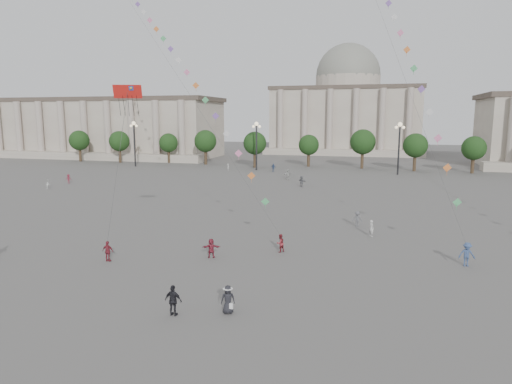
# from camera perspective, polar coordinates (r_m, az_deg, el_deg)

# --- Properties ---
(ground) EXTENTS (360.00, 360.00, 0.00)m
(ground) POSITION_cam_1_polar(r_m,az_deg,el_deg) (31.65, -7.05, -12.49)
(ground) COLOR #54514F
(ground) RESTS_ON ground
(hall_west) EXTENTS (84.00, 26.22, 17.20)m
(hall_west) POSITION_cam_1_polar(r_m,az_deg,el_deg) (148.67, -20.46, 7.54)
(hall_west) COLOR #A39689
(hall_west) RESTS_ON ground
(hall_central) EXTENTS (48.30, 34.30, 35.50)m
(hall_central) POSITION_cam_1_polar(r_m,az_deg,el_deg) (156.77, 11.25, 10.14)
(hall_central) COLOR #A39689
(hall_central) RESTS_ON ground
(tree_row) EXTENTS (137.12, 5.12, 8.00)m
(tree_row) POSITION_cam_1_polar(r_m,az_deg,el_deg) (105.92, 9.11, 5.85)
(tree_row) COLOR #36291B
(tree_row) RESTS_ON ground
(lamp_post_far_west) EXTENTS (2.00, 0.90, 10.65)m
(lamp_post_far_west) POSITION_cam_1_polar(r_m,az_deg,el_deg) (112.34, -14.99, 6.84)
(lamp_post_far_west) COLOR #262628
(lamp_post_far_west) RESTS_ON ground
(lamp_post_mid_west) EXTENTS (2.00, 0.90, 10.65)m
(lamp_post_mid_west) POSITION_cam_1_polar(r_m,az_deg,el_deg) (100.71, 0.06, 6.90)
(lamp_post_mid_west) COLOR #262628
(lamp_post_mid_west) RESTS_ON ground
(lamp_post_mid_east) EXTENTS (2.00, 0.90, 10.65)m
(lamp_post_mid_east) POSITION_cam_1_polar(r_m,az_deg,el_deg) (97.29, 17.48, 6.38)
(lamp_post_mid_east) COLOR #262628
(lamp_post_mid_east) RESTS_ON ground
(person_crowd_0) EXTENTS (1.07, 0.47, 1.80)m
(person_crowd_0) POSITION_cam_1_polar(r_m,az_deg,el_deg) (98.23, 2.18, 3.06)
(person_crowd_0) COLOR #384D7E
(person_crowd_0) RESTS_ON ground
(person_crowd_1) EXTENTS (0.88, 0.93, 1.52)m
(person_crowd_1) POSITION_cam_1_polar(r_m,az_deg,el_deg) (82.51, -24.55, 0.89)
(person_crowd_1) COLOR silver
(person_crowd_1) RESTS_ON ground
(person_crowd_2) EXTENTS (1.13, 1.19, 1.62)m
(person_crowd_2) POSITION_cam_1_polar(r_m,az_deg,el_deg) (87.82, -22.39, 1.53)
(person_crowd_2) COLOR maroon
(person_crowd_2) RESTS_ON ground
(person_crowd_4) EXTENTS (1.69, 1.66, 1.94)m
(person_crowd_4) POSITION_cam_1_polar(r_m,az_deg,el_deg) (86.01, 3.97, 2.18)
(person_crowd_4) COLOR beige
(person_crowd_4) RESTS_ON ground
(person_crowd_6) EXTENTS (1.16, 0.73, 1.72)m
(person_crowd_6) POSITION_cam_1_polar(r_m,az_deg,el_deg) (50.42, 12.54, -3.31)
(person_crowd_6) COLOR #56575B
(person_crowd_6) RESTS_ON ground
(person_crowd_10) EXTENTS (0.56, 0.64, 1.49)m
(person_crowd_10) POSITION_cam_1_polar(r_m,az_deg,el_deg) (101.04, -3.50, 3.13)
(person_crowd_10) COLOR silver
(person_crowd_10) RESTS_ON ground
(person_crowd_12) EXTENTS (1.66, 1.63, 1.90)m
(person_crowd_12) POSITION_cam_1_polar(r_m,az_deg,el_deg) (77.51, 5.73, 1.35)
(person_crowd_12) COLOR slate
(person_crowd_12) RESTS_ON ground
(person_crowd_13) EXTENTS (0.69, 0.72, 1.67)m
(person_crowd_13) POSITION_cam_1_polar(r_m,az_deg,el_deg) (46.71, 14.23, -4.42)
(person_crowd_13) COLOR beige
(person_crowd_13) RESTS_ON ground
(tourist_0) EXTENTS (1.01, 0.43, 1.71)m
(tourist_0) POSITION_cam_1_polar(r_m,az_deg,el_deg) (39.59, -18.03, -7.06)
(tourist_0) COLOR maroon
(tourist_0) RESTS_ON ground
(tourist_2) EXTENTS (1.61, 0.96, 1.66)m
(tourist_2) POSITION_cam_1_polar(r_m,az_deg,el_deg) (38.82, -5.62, -7.00)
(tourist_2) COLOR maroon
(tourist_2) RESTS_ON ground
(tourist_4) EXTENTS (1.13, 0.51, 1.89)m
(tourist_4) POSITION_cam_1_polar(r_m,az_deg,el_deg) (28.33, -10.29, -13.20)
(tourist_4) COLOR black
(tourist_4) RESTS_ON ground
(kite_flyer_0) EXTENTS (0.97, 0.99, 1.61)m
(kite_flyer_0) POSITION_cam_1_polar(r_m,az_deg,el_deg) (40.26, 3.04, -6.40)
(kite_flyer_0) COLOR maroon
(kite_flyer_0) RESTS_ON ground
(kite_flyer_1) EXTENTS (1.31, 0.83, 1.94)m
(kite_flyer_1) POSITION_cam_1_polar(r_m,az_deg,el_deg) (40.14, 24.86, -7.09)
(kite_flyer_1) COLOR #344A76
(kite_flyer_1) RESTS_ON ground
(hat_person) EXTENTS (1.00, 0.84, 1.74)m
(hat_person) POSITION_cam_1_polar(r_m,az_deg,el_deg) (28.26, -3.52, -13.20)
(hat_person) COLOR black
(hat_person) RESTS_ON ground
(dragon_kite) EXTENTS (2.24, 1.29, 12.71)m
(dragon_kite) POSITION_cam_1_polar(r_m,az_deg,el_deg) (38.05, -15.71, 10.87)
(dragon_kite) COLOR red
(dragon_kite) RESTS_ON ground
(kite_train_west) EXTENTS (37.95, 34.54, 64.29)m
(kite_train_west) POSITION_cam_1_polar(r_m,az_deg,el_deg) (64.10, -11.89, 18.21)
(kite_train_west) COLOR #3F3F3F
(kite_train_west) RESTS_ON ground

